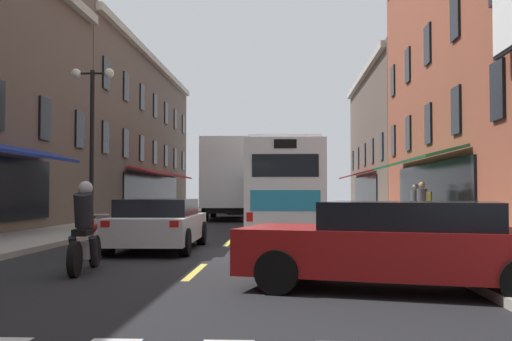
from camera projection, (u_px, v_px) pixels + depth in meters
name	position (u px, v px, depth m)	size (l,w,h in m)	color
ground_plane	(217.00, 255.00, 14.61)	(34.80, 80.00, 0.10)	black
lane_centre_dashes	(216.00, 254.00, 14.36)	(0.14, 73.90, 0.01)	#DBCC4C
sidewalk_right	(466.00, 251.00, 14.32)	(3.00, 80.00, 0.14)	#A39E93
transit_bus	(283.00, 185.00, 24.79)	(2.81, 12.31, 3.30)	white
box_truck	(229.00, 180.00, 32.73)	(2.64, 7.86, 4.17)	black
sedan_near	(159.00, 223.00, 15.32)	(2.05, 4.53, 1.28)	silver
sedan_mid	(243.00, 203.00, 41.84)	(2.07, 4.61, 1.33)	black
sedan_far	(402.00, 244.00, 8.99)	(4.97, 3.00, 1.32)	maroon
motorcycle_rider	(85.00, 233.00, 11.07)	(0.62, 2.07, 1.66)	black
pedestrian_near	(423.00, 204.00, 21.60)	(0.53, 0.42, 1.69)	#66387F
pedestrian_far	(416.00, 205.00, 23.22)	(0.36, 0.36, 1.64)	#66387F
street_lamp_twin	(92.00, 141.00, 19.82)	(1.42, 0.32, 5.37)	black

